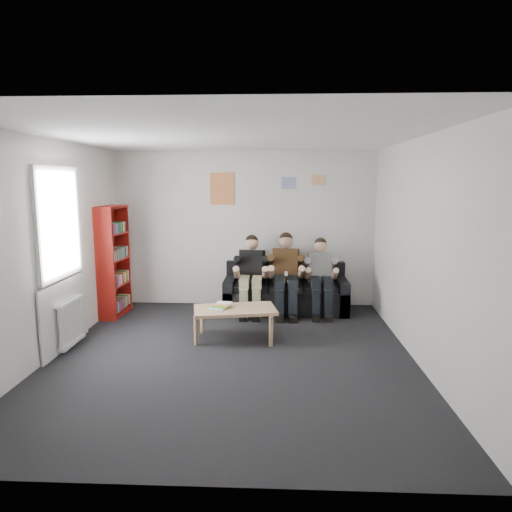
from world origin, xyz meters
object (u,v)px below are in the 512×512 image
Objects in this scene: person_right at (321,277)px; sofa at (285,294)px; bookshelf at (115,261)px; coffee_table at (235,312)px; person_left at (251,276)px; person_middle at (286,275)px.

sofa is at bearing 161.87° from person_right.
bookshelf reaches higher than coffee_table.
sofa is 1.84× the size of coffee_table.
bookshelf is at bearing -172.65° from sofa.
coffee_table is 1.33m from person_left.
person_left is at bearing 7.25° from bookshelf.
person_middle is at bearing -179.09° from person_right.
sofa is 1.58× the size of person_left.
person_left is (2.22, 0.17, -0.26)m from bookshelf.
sofa is 0.69m from person_right.
person_middle reaches higher than person_left.
bookshelf is at bearing -167.90° from person_left.
person_middle is at bearing -90.00° from sofa.
person_middle is at bearing 60.66° from coffee_table.
coffee_table is at bearing -25.71° from bookshelf.
person_left is (-0.57, -0.19, 0.35)m from sofa.
person_left is at bearing 83.17° from coffee_table.
bookshelf is at bearing 151.33° from coffee_table.
coffee_table is at bearing -110.79° from person_middle.
person_left is at bearing -161.26° from sofa.
person_right is (0.57, 0.01, -0.03)m from person_middle.
person_right is (3.36, 0.17, -0.27)m from bookshelf.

